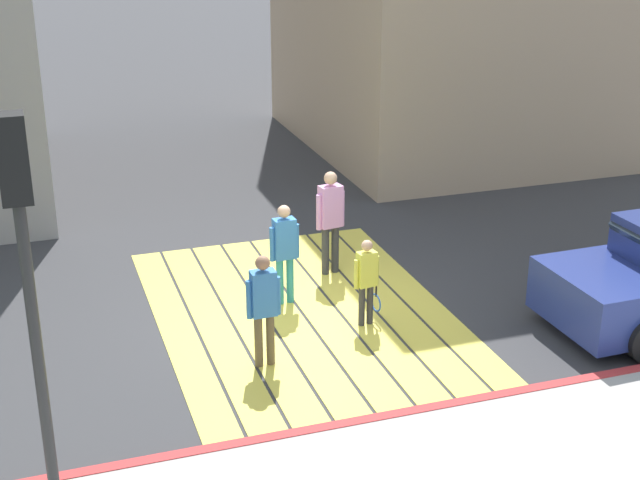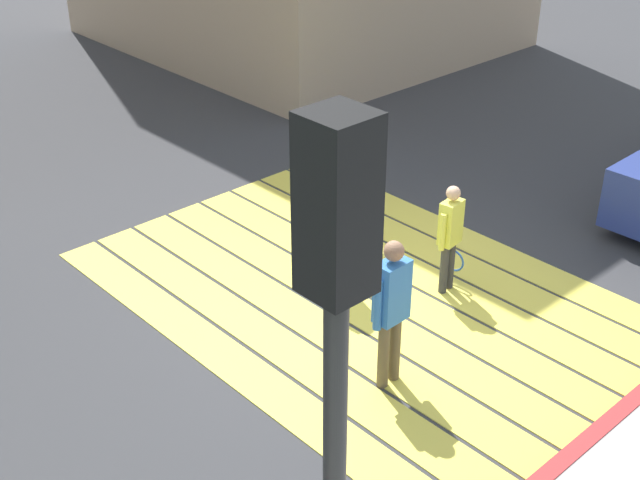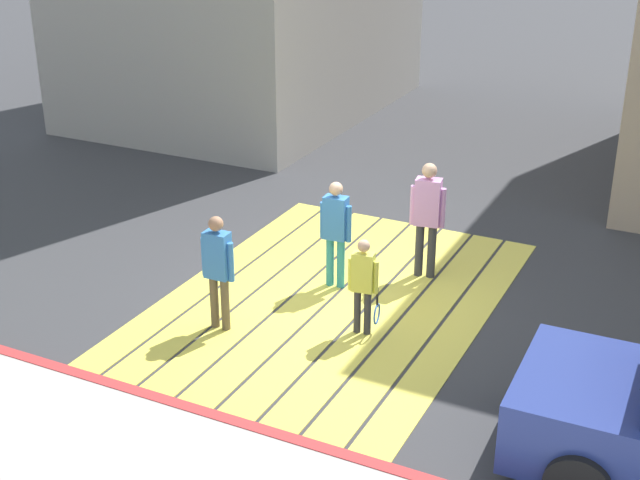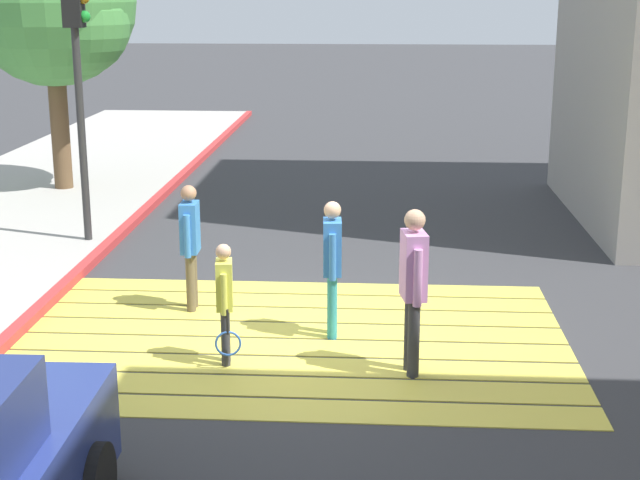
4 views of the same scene
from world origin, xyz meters
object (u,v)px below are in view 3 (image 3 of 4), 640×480
at_px(pedestrian_adult_lead, 336,227).
at_px(pedestrian_child_with_racket, 364,282).
at_px(pedestrian_adult_trailing, 427,212).
at_px(pedestrian_adult_side, 218,265).

height_order(pedestrian_adult_lead, pedestrian_child_with_racket, pedestrian_adult_lead).
bearing_deg(pedestrian_adult_lead, pedestrian_adult_trailing, -49.78).
relative_size(pedestrian_adult_lead, pedestrian_adult_side, 1.00).
bearing_deg(pedestrian_adult_side, pedestrian_adult_lead, -24.51).
distance_m(pedestrian_adult_trailing, pedestrian_child_with_racket, 2.03).
distance_m(pedestrian_adult_side, pedestrian_child_with_racket, 1.91).
bearing_deg(pedestrian_child_with_racket, pedestrian_adult_trailing, -3.70).
relative_size(pedestrian_adult_lead, pedestrian_child_with_racket, 1.20).
height_order(pedestrian_adult_trailing, pedestrian_child_with_racket, pedestrian_adult_trailing).
bearing_deg(pedestrian_adult_side, pedestrian_child_with_racket, -67.82).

